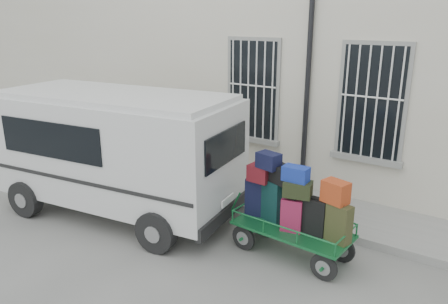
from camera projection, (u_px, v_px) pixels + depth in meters
ground at (189, 234)px, 8.11m from camera, size 80.00×80.00×0.00m
building at (315, 50)px, 11.57m from camera, size 24.00×5.15×6.00m
sidewalk at (249, 192)px, 9.83m from camera, size 24.00×1.70×0.15m
luggage_cart at (291, 206)px, 7.19m from camera, size 2.32×1.03×1.73m
van at (116, 146)px, 8.63m from camera, size 5.14×2.74×2.48m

